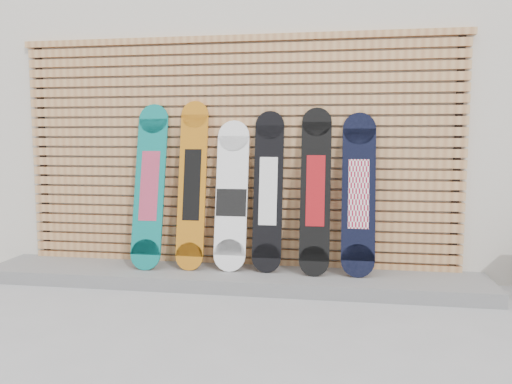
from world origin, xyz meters
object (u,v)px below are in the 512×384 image
snowboard_2 (232,196)px  snowboard_5 (359,194)px  snowboard_4 (315,191)px  snowboard_3 (268,191)px  snowboard_1 (192,185)px  snowboard_0 (150,186)px

snowboard_2 → snowboard_5: (1.16, -0.01, 0.04)m
snowboard_5 → snowboard_4: bearing=-178.5°
snowboard_3 → snowboard_5: (0.82, -0.02, -0.01)m
snowboard_1 → snowboard_3: (0.72, 0.02, -0.05)m
snowboard_4 → snowboard_1: bearing=179.6°
snowboard_2 → snowboard_5: 1.16m
snowboard_2 → snowboard_3: (0.34, 0.01, 0.05)m
snowboard_2 → snowboard_4: size_ratio=0.92×
snowboard_1 → snowboard_3: snowboard_1 is taller
snowboard_0 → snowboard_4: snowboard_0 is taller
snowboard_1 → snowboard_4: snowboard_1 is taller
snowboard_2 → snowboard_0: bearing=-177.4°
snowboard_4 → snowboard_2: bearing=178.8°
snowboard_4 → snowboard_5: snowboard_4 is taller
snowboard_3 → snowboard_0: bearing=-177.7°
snowboard_1 → snowboard_4: (1.15, -0.01, -0.04)m
snowboard_3 → snowboard_5: 0.82m
snowboard_3 → snowboard_4: 0.43m
snowboard_0 → snowboard_5: size_ratio=1.06×
snowboard_1 → snowboard_5: 1.53m
snowboard_0 → snowboard_1: snowboard_1 is taller
snowboard_0 → snowboard_5: bearing=0.8°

